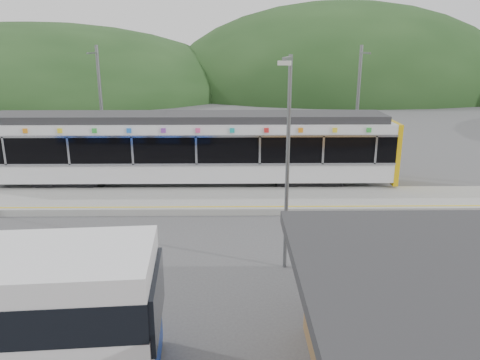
{
  "coord_description": "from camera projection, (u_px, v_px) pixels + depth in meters",
  "views": [
    {
      "loc": [
        0.23,
        -17.02,
        7.08
      ],
      "look_at": [
        0.46,
        1.0,
        1.8
      ],
      "focal_mm": 35.0,
      "sensor_mm": 36.0,
      "label": 1
    }
  ],
  "objects": [
    {
      "name": "lamp_post",
      "position": [
        288.0,
        148.0,
        14.16
      ],
      "size": [
        0.42,
        1.21,
        6.77
      ],
      "rotation": [
        0.0,
        0.0,
        -0.28
      ],
      "color": "slate",
      "rests_on": "ground"
    },
    {
      "name": "yellow_line",
      "position": [
        229.0,
        207.0,
        20.15
      ],
      "size": [
        26.0,
        0.1,
        0.01
      ],
      "primitive_type": "cube",
      "color": "yellow",
      "rests_on": "platform"
    },
    {
      "name": "train",
      "position": [
        189.0,
        147.0,
        23.47
      ],
      "size": [
        20.44,
        3.01,
        3.74
      ],
      "color": "black",
      "rests_on": "ground"
    },
    {
      "name": "catenary_mast_east",
      "position": [
        357.0,
        108.0,
        25.59
      ],
      "size": [
        0.18,
        1.8,
        7.0
      ],
      "color": "slate",
      "rests_on": "ground"
    },
    {
      "name": "hills",
      "position": [
        353.0,
        190.0,
        23.47
      ],
      "size": [
        146.0,
        149.0,
        26.0
      ],
      "color": "#1E3D19",
      "rests_on": "ground"
    },
    {
      "name": "platform",
      "position": [
        229.0,
        200.0,
        21.44
      ],
      "size": [
        26.0,
        3.2,
        0.3
      ],
      "primitive_type": "cube",
      "color": "#9E9E99",
      "rests_on": "ground"
    },
    {
      "name": "ground",
      "position": [
        229.0,
        231.0,
        18.32
      ],
      "size": [
        120.0,
        120.0,
        0.0
      ],
      "primitive_type": "plane",
      "color": "#4C4C4F",
      "rests_on": "ground"
    },
    {
      "name": "catenary_mast_west",
      "position": [
        101.0,
        109.0,
        25.42
      ],
      "size": [
        0.18,
        1.8,
        7.0
      ],
      "color": "slate",
      "rests_on": "ground"
    }
  ]
}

